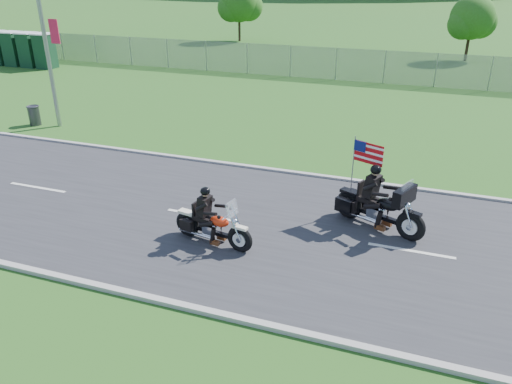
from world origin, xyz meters
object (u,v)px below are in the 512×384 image
(porta_toilet_a, at_px, (45,52))
(porta_toilet_b, at_px, (29,51))
(porta_toilet_c, at_px, (13,49))
(trash_can, at_px, (34,116))
(motorcycle_lead, at_px, (212,226))
(motorcycle_follow, at_px, (379,208))

(porta_toilet_a, distance_m, porta_toilet_b, 1.40)
(porta_toilet_c, bearing_deg, trash_can, -43.97)
(porta_toilet_b, bearing_deg, porta_toilet_a, 0.00)
(porta_toilet_a, height_order, porta_toilet_b, same)
(porta_toilet_c, relative_size, trash_can, 2.64)
(porta_toilet_c, bearing_deg, porta_toilet_a, 0.00)
(motorcycle_lead, relative_size, motorcycle_follow, 0.90)
(porta_toilet_b, xyz_separation_m, porta_toilet_c, (-1.40, 0.00, 0.00))
(porta_toilet_a, relative_size, porta_toilet_c, 1.00)
(motorcycle_follow, xyz_separation_m, trash_can, (-16.14, 4.75, -0.20))
(porta_toilet_b, distance_m, trash_can, 15.23)
(porta_toilet_b, height_order, porta_toilet_c, same)
(porta_toilet_a, xyz_separation_m, motorcycle_lead, (20.93, -18.30, -0.64))
(porta_toilet_a, xyz_separation_m, porta_toilet_c, (-2.80, 0.00, 0.00))
(porta_toilet_a, xyz_separation_m, trash_can, (8.85, -11.24, -0.71))
(porta_toilet_b, xyz_separation_m, motorcycle_follow, (26.39, -15.99, -0.51))
(porta_toilet_b, relative_size, motorcycle_follow, 0.87)
(motorcycle_follow, bearing_deg, porta_toilet_b, 171.89)
(porta_toilet_a, bearing_deg, porta_toilet_c, 180.00)
(motorcycle_follow, height_order, trash_can, motorcycle_follow)
(porta_toilet_b, bearing_deg, motorcycle_lead, -39.33)
(motorcycle_lead, xyz_separation_m, trash_can, (-12.08, 7.06, -0.08))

